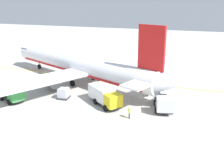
% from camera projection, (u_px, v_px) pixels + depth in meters
% --- Properties ---
extents(airliner_foreground, '(33.51, 39.88, 11.90)m').
position_uv_depth(airliner_foreground, '(79.00, 65.00, 46.54)').
color(airliner_foreground, white).
rests_on(airliner_foreground, ground).
extents(service_truck_fuel, '(6.24, 3.55, 2.54)m').
position_uv_depth(service_truck_fuel, '(164.00, 104.00, 34.35)').
color(service_truck_fuel, silver).
rests_on(service_truck_fuel, ground).
extents(service_truck_baggage, '(5.65, 6.49, 2.63)m').
position_uv_depth(service_truck_baggage, '(104.00, 95.00, 36.60)').
color(service_truck_baggage, yellow).
rests_on(service_truck_baggage, ground).
extents(service_truck_catering, '(3.99, 6.02, 2.40)m').
position_uv_depth(service_truck_catering, '(11.00, 92.00, 38.23)').
color(service_truck_catering, '#338C3F').
rests_on(service_truck_catering, ground).
extents(service_truck_pushback, '(4.85, 5.94, 2.76)m').
position_uv_depth(service_truck_pushback, '(155.00, 71.00, 49.50)').
color(service_truck_pushback, '#338C3F').
rests_on(service_truck_pushback, ground).
extents(cargo_container_near, '(1.84, 1.84, 1.85)m').
position_uv_depth(cargo_container_near, '(64.00, 93.00, 39.08)').
color(cargo_container_near, '#333338').
rests_on(cargo_container_near, ground).
extents(crew_marshaller, '(0.57, 0.41, 1.60)m').
position_uv_depth(crew_marshaller, '(148.00, 91.00, 39.92)').
color(crew_marshaller, '#191E33').
rests_on(crew_marshaller, ground).
extents(crew_loader_left, '(0.49, 0.47, 1.76)m').
position_uv_depth(crew_loader_left, '(95.00, 86.00, 41.83)').
color(crew_loader_left, '#191E33').
rests_on(crew_loader_left, ground).
extents(crew_loader_right, '(0.58, 0.40, 1.65)m').
position_uv_depth(crew_loader_right, '(129.00, 112.00, 32.38)').
color(crew_loader_right, '#191E33').
rests_on(crew_loader_right, ground).
extents(crew_supervisor, '(0.46, 0.51, 1.75)m').
position_uv_depth(crew_supervisor, '(99.00, 83.00, 43.36)').
color(crew_supervisor, '#191E33').
rests_on(crew_supervisor, ground).
extents(apron_guide_line, '(0.30, 60.00, 0.01)m').
position_uv_depth(apron_guide_line, '(108.00, 79.00, 48.96)').
color(apron_guide_line, yellow).
rests_on(apron_guide_line, ground).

